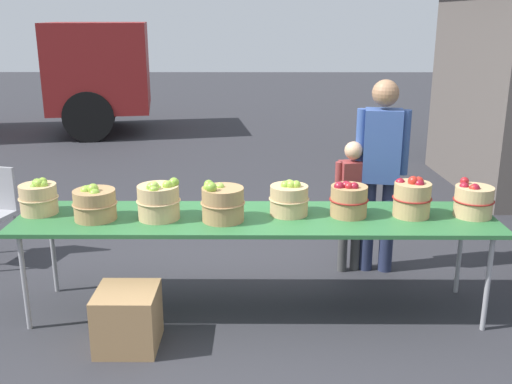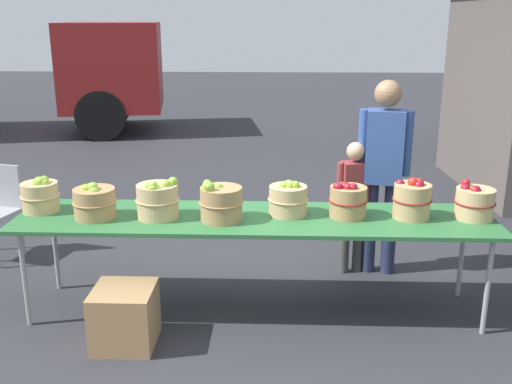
# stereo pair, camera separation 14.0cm
# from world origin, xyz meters

# --- Properties ---
(ground_plane) EXTENTS (40.00, 40.00, 0.00)m
(ground_plane) POSITION_xyz_m (0.00, 0.00, 0.00)
(ground_plane) COLOR #2D2D33
(market_table) EXTENTS (3.50, 0.76, 0.75)m
(market_table) POSITION_xyz_m (0.00, 0.00, 0.72)
(market_table) COLOR #2D6B38
(market_table) RESTS_ON ground
(apple_basket_green_0) EXTENTS (0.29, 0.29, 0.27)m
(apple_basket_green_0) POSITION_xyz_m (-1.61, 0.07, 0.87)
(apple_basket_green_0) COLOR tan
(apple_basket_green_0) RESTS_ON market_table
(apple_basket_green_1) EXTENTS (0.32, 0.32, 0.27)m
(apple_basket_green_1) POSITION_xyz_m (-1.16, -0.06, 0.87)
(apple_basket_green_1) COLOR #A87F51
(apple_basket_green_1) RESTS_ON market_table
(apple_basket_green_2) EXTENTS (0.32, 0.32, 0.30)m
(apple_basket_green_2) POSITION_xyz_m (-0.70, -0.04, 0.89)
(apple_basket_green_2) COLOR tan
(apple_basket_green_2) RESTS_ON market_table
(apple_basket_green_3) EXTENTS (0.32, 0.32, 0.30)m
(apple_basket_green_3) POSITION_xyz_m (-0.24, -0.08, 0.88)
(apple_basket_green_3) COLOR #A87F51
(apple_basket_green_3) RESTS_ON market_table
(apple_basket_green_4) EXTENTS (0.30, 0.30, 0.27)m
(apple_basket_green_4) POSITION_xyz_m (0.25, 0.06, 0.87)
(apple_basket_green_4) COLOR tan
(apple_basket_green_4) RESTS_ON market_table
(apple_basket_red_0) EXTENTS (0.29, 0.29, 0.27)m
(apple_basket_red_0) POSITION_xyz_m (0.68, 0.03, 0.87)
(apple_basket_red_0) COLOR #A87F51
(apple_basket_red_0) RESTS_ON market_table
(apple_basket_red_1) EXTENTS (0.29, 0.29, 0.31)m
(apple_basket_red_1) POSITION_xyz_m (1.14, 0.03, 0.89)
(apple_basket_red_1) COLOR tan
(apple_basket_red_1) RESTS_ON market_table
(apple_basket_red_2) EXTENTS (0.29, 0.29, 0.27)m
(apple_basket_red_2) POSITION_xyz_m (1.59, 0.03, 0.87)
(apple_basket_red_2) COLOR tan
(apple_basket_red_2) RESTS_ON market_table
(vendor_adult) EXTENTS (0.44, 0.27, 1.67)m
(vendor_adult) POSITION_xyz_m (1.05, 0.75, 0.98)
(vendor_adult) COLOR #262D4C
(vendor_adult) RESTS_ON ground
(child_customer) EXTENTS (0.30, 0.20, 1.16)m
(child_customer) POSITION_xyz_m (0.81, 0.73, 0.68)
(child_customer) COLOR #3F3F3F
(child_customer) RESTS_ON ground
(produce_crate) EXTENTS (0.41, 0.41, 0.41)m
(produce_crate) POSITION_xyz_m (-0.86, -0.53, 0.20)
(produce_crate) COLOR #A87F51
(produce_crate) RESTS_ON ground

